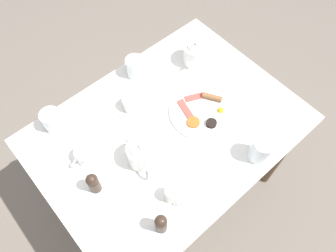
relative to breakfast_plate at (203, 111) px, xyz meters
name	(u,v)px	position (x,y,z in m)	size (l,w,h in m)	color
ground_plane	(168,188)	(-0.04, -0.17, -0.76)	(8.00, 8.00, 0.00)	#70665B
table	(168,137)	(-0.04, -0.17, -0.09)	(0.81, 1.10, 0.75)	white
breakfast_plate	(203,111)	(0.00, 0.00, 0.00)	(0.29, 0.29, 0.04)	white
teapot_near	(142,154)	(0.00, -0.34, 0.05)	(0.20, 0.12, 0.13)	white
teapot_far	(196,53)	(-0.23, 0.17, 0.05)	(0.12, 0.20, 0.13)	white
teacup_with_saucer_left	(86,156)	(-0.15, -0.51, 0.02)	(0.15, 0.15, 0.07)	white
teacup_with_saucer_right	(132,104)	(-0.22, -0.22, 0.02)	(0.15, 0.15, 0.07)	white
water_glass_tall	(52,120)	(-0.36, -0.52, 0.04)	(0.08, 0.08, 0.10)	white
water_glass_short	(261,150)	(0.30, 0.02, 0.05)	(0.08, 0.08, 0.11)	white
wine_glass_spare	(135,67)	(-0.36, -0.09, 0.04)	(0.08, 0.08, 0.10)	white
creamer_jug	(172,194)	(0.20, -0.35, 0.03)	(0.08, 0.05, 0.07)	white
pepper_grinder	(93,183)	(-0.02, -0.55, 0.05)	(0.04, 0.04, 0.11)	#38281E
salt_grinder	(161,224)	(0.26, -0.46, 0.05)	(0.04, 0.04, 0.11)	#38281E
fork_by_plate	(210,168)	(0.21, -0.16, -0.01)	(0.17, 0.01, 0.00)	silver
knife_by_plate	(266,110)	(0.17, 0.21, -0.01)	(0.10, 0.21, 0.00)	silver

